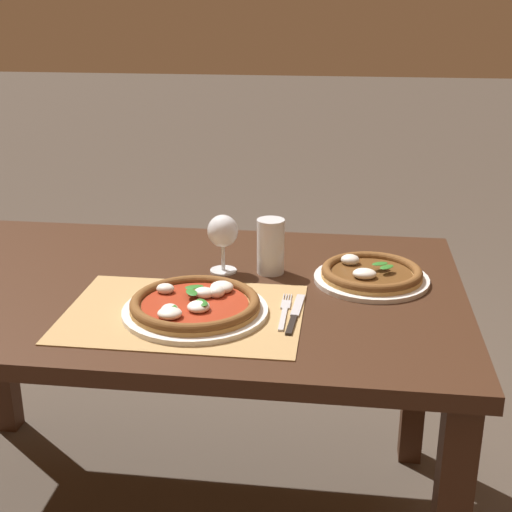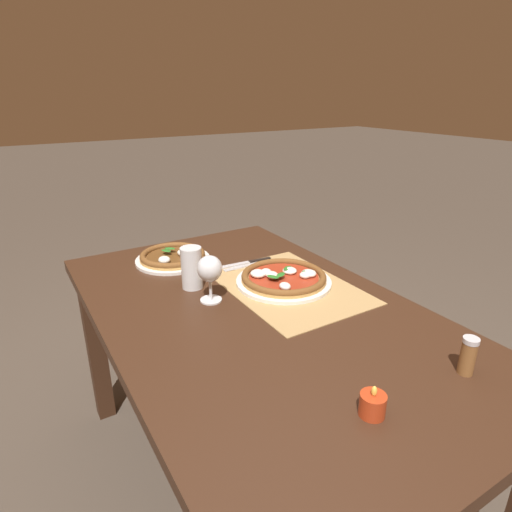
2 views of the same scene
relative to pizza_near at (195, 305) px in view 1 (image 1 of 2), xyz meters
The scene contains 8 objects.
dining_table 0.24m from the pizza_near, 123.84° to the left, with size 1.50×0.90×0.74m.
paper_placemat 0.03m from the pizza_near, behind, with size 0.54×0.39×0.00m, color #A88451.
pizza_near is the anchor object (origin of this frame).
pizza_far 0.48m from the pizza_near, 32.29° to the left, with size 0.29×0.29×0.05m.
wine_glass 0.29m from the pizza_near, 86.36° to the left, with size 0.08×0.08×0.16m.
pint_glass 0.32m from the pizza_near, 63.45° to the left, with size 0.07×0.07×0.15m.
fork 0.20m from the pizza_near, ahead, with size 0.02×0.20×0.00m.
knife 0.23m from the pizza_near, ahead, with size 0.03×0.22×0.01m.
Camera 1 is at (0.44, -1.62, 1.43)m, focal length 50.00 mm.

